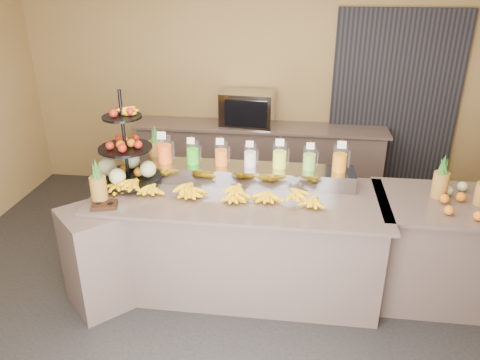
% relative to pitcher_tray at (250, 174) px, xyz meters
% --- Properties ---
extents(ground, '(6.00, 6.00, 0.00)m').
position_rel_pitcher_tray_xyz_m(ground, '(-0.06, -0.58, -1.01)').
color(ground, black).
rests_on(ground, ground).
extents(room_envelope, '(6.04, 5.02, 2.82)m').
position_rel_pitcher_tray_xyz_m(room_envelope, '(0.13, 0.21, 0.87)').
color(room_envelope, olive).
rests_on(room_envelope, ground).
extents(buffet_counter, '(2.75, 1.25, 0.93)m').
position_rel_pitcher_tray_xyz_m(buffet_counter, '(-0.18, -0.32, -0.54)').
color(buffet_counter, gray).
rests_on(buffet_counter, ground).
extents(right_counter, '(1.08, 0.88, 0.93)m').
position_rel_pitcher_tray_xyz_m(right_counter, '(1.64, -0.18, -0.54)').
color(right_counter, gray).
rests_on(right_counter, ground).
extents(back_ledge, '(3.10, 0.55, 0.93)m').
position_rel_pitcher_tray_xyz_m(back_ledge, '(-0.06, 1.67, -0.54)').
color(back_ledge, gray).
rests_on(back_ledge, ground).
extents(pitcher_tray, '(1.85, 0.30, 0.15)m').
position_rel_pitcher_tray_xyz_m(pitcher_tray, '(0.00, 0.00, 0.00)').
color(pitcher_tray, gray).
rests_on(pitcher_tray, buffet_counter).
extents(juice_pitcher_orange_a, '(0.13, 0.14, 0.32)m').
position_rel_pitcher_tray_xyz_m(juice_pitcher_orange_a, '(-0.78, -0.00, 0.18)').
color(juice_pitcher_orange_a, silver).
rests_on(juice_pitcher_orange_a, pitcher_tray).
extents(juice_pitcher_green, '(0.11, 0.12, 0.28)m').
position_rel_pitcher_tray_xyz_m(juice_pitcher_green, '(-0.52, -0.00, 0.17)').
color(juice_pitcher_green, silver).
rests_on(juice_pitcher_green, pitcher_tray).
extents(juice_pitcher_orange_b, '(0.12, 0.12, 0.28)m').
position_rel_pitcher_tray_xyz_m(juice_pitcher_orange_b, '(-0.26, -0.00, 0.17)').
color(juice_pitcher_orange_b, silver).
rests_on(juice_pitcher_orange_b, pitcher_tray).
extents(juice_pitcher_milk, '(0.11, 0.12, 0.27)m').
position_rel_pitcher_tray_xyz_m(juice_pitcher_milk, '(-0.00, -0.00, 0.17)').
color(juice_pitcher_milk, silver).
rests_on(juice_pitcher_milk, pitcher_tray).
extents(juice_pitcher_lemon, '(0.13, 0.13, 0.30)m').
position_rel_pitcher_tray_xyz_m(juice_pitcher_lemon, '(0.26, -0.00, 0.18)').
color(juice_pitcher_lemon, silver).
rests_on(juice_pitcher_lemon, pitcher_tray).
extents(juice_pitcher_lime, '(0.12, 0.12, 0.28)m').
position_rel_pitcher_tray_xyz_m(juice_pitcher_lime, '(0.52, -0.00, 0.17)').
color(juice_pitcher_lime, silver).
rests_on(juice_pitcher_lime, pitcher_tray).
extents(juice_pitcher_orange_c, '(0.13, 0.13, 0.31)m').
position_rel_pitcher_tray_xyz_m(juice_pitcher_orange_c, '(0.78, -0.00, 0.18)').
color(juice_pitcher_orange_c, silver).
rests_on(juice_pitcher_orange_c, pitcher_tray).
extents(banana_heap, '(1.89, 0.17, 0.16)m').
position_rel_pitcher_tray_xyz_m(banana_heap, '(-0.29, -0.34, -0.01)').
color(banana_heap, yellow).
rests_on(banana_heap, buffet_counter).
extents(fruit_stand, '(0.67, 0.67, 0.85)m').
position_rel_pitcher_tray_xyz_m(fruit_stand, '(-1.05, -0.15, 0.14)').
color(fruit_stand, black).
rests_on(fruit_stand, buffet_counter).
extents(condiment_caddy, '(0.24, 0.20, 0.03)m').
position_rel_pitcher_tray_xyz_m(condiment_caddy, '(-1.12, -0.64, -0.06)').
color(condiment_caddy, black).
rests_on(condiment_caddy, buffet_counter).
extents(pineapple_left_a, '(0.13, 0.13, 0.39)m').
position_rel_pitcher_tray_xyz_m(pineapple_left_a, '(-1.18, -0.56, 0.07)').
color(pineapple_left_a, brown).
rests_on(pineapple_left_a, buffet_counter).
extents(pineapple_left_b, '(0.15, 0.15, 0.44)m').
position_rel_pitcher_tray_xyz_m(pineapple_left_b, '(-0.92, 0.18, 0.09)').
color(pineapple_left_b, brown).
rests_on(pineapple_left_b, buffet_counter).
extents(right_fruit_pile, '(0.42, 0.40, 0.22)m').
position_rel_pitcher_tray_xyz_m(right_fruit_pile, '(1.75, -0.24, -0.00)').
color(right_fruit_pile, brown).
rests_on(right_fruit_pile, right_counter).
extents(oven_warmer, '(0.66, 0.49, 0.42)m').
position_rel_pitcher_tray_xyz_m(oven_warmer, '(-0.21, 1.67, 0.13)').
color(oven_warmer, gray).
rests_on(oven_warmer, back_ledge).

